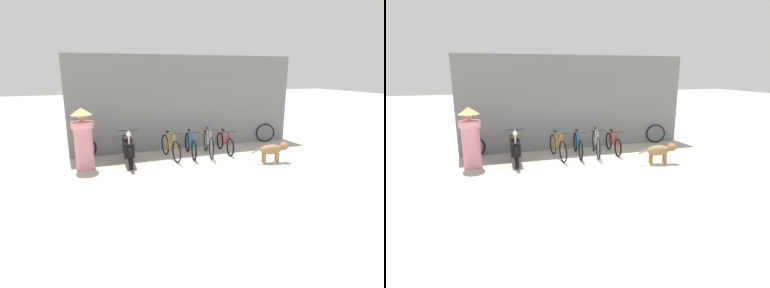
% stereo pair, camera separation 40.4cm
% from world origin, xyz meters
% --- Properties ---
extents(ground_plane, '(60.00, 60.00, 0.00)m').
position_xyz_m(ground_plane, '(0.00, 0.00, 0.00)').
color(ground_plane, '#B7B2A5').
extents(shop_wall_back, '(8.10, 0.20, 3.24)m').
position_xyz_m(shop_wall_back, '(0.00, 3.30, 1.62)').
color(shop_wall_back, slate).
rests_on(shop_wall_back, ground).
extents(bicycle_0, '(0.46, 1.68, 0.88)m').
position_xyz_m(bicycle_0, '(-1.00, 2.13, 0.36)').
color(bicycle_0, black).
rests_on(bicycle_0, ground).
extents(bicycle_1, '(0.46, 1.72, 0.86)m').
position_xyz_m(bicycle_1, '(-0.31, 2.20, 0.35)').
color(bicycle_1, black).
rests_on(bicycle_1, ground).
extents(bicycle_2, '(0.52, 1.72, 0.93)m').
position_xyz_m(bicycle_2, '(0.28, 2.09, 0.38)').
color(bicycle_2, black).
rests_on(bicycle_2, ground).
extents(bicycle_3, '(0.46, 1.55, 0.79)m').
position_xyz_m(bicycle_3, '(0.94, 2.20, 0.32)').
color(bicycle_3, black).
rests_on(bicycle_3, ground).
extents(motorcycle, '(0.58, 1.84, 1.10)m').
position_xyz_m(motorcycle, '(-2.34, 2.06, 0.45)').
color(motorcycle, black).
rests_on(motorcycle, ground).
extents(stray_dog, '(1.20, 0.43, 0.62)m').
position_xyz_m(stray_dog, '(1.81, 0.65, 0.41)').
color(stray_dog, '#997247').
rests_on(stray_dog, ground).
extents(person_in_robes, '(0.61, 0.61, 1.75)m').
position_xyz_m(person_in_robes, '(-3.58, 1.98, 0.91)').
color(person_in_robes, pink).
rests_on(person_in_robes, ground).
extents(spare_tire_left, '(0.69, 0.28, 0.72)m').
position_xyz_m(spare_tire_left, '(3.09, 3.04, 0.36)').
color(spare_tire_left, black).
rests_on(spare_tire_left, ground).
extents(spare_tire_right, '(0.64, 0.18, 0.65)m').
position_xyz_m(spare_tire_right, '(-3.52, 3.05, 0.32)').
color(spare_tire_right, black).
rests_on(spare_tire_right, ground).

